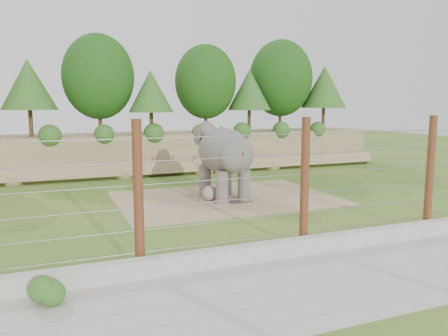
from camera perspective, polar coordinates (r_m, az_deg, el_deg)
name	(u,v)px	position (r m, az deg, el deg)	size (l,w,h in m)	color
ground	(243,214)	(17.64, 2.44, -6.02)	(90.00, 90.00, 0.00)	#356925
back_embankment	(172,111)	(29.26, -6.81, 7.45)	(30.00, 5.52, 8.77)	olive
dirt_patch	(226,198)	(20.51, 0.25, -3.95)	(10.00, 7.00, 0.02)	#9C8063
drain_grate	(240,202)	(19.69, 2.12, -4.40)	(1.00, 0.60, 0.03)	#262628
elephant	(224,162)	(20.20, 0.01, 0.80)	(1.83, 4.27, 3.45)	#59534F
stone_ball	(210,193)	(19.86, -1.86, -3.29)	(0.71, 0.71, 0.71)	gray
retaining_wall	(312,245)	(13.35, 11.45, -9.79)	(26.00, 0.35, 0.50)	#AFADA3
walkway	(356,277)	(11.92, 16.84, -13.48)	(26.00, 4.00, 0.01)	#AFADA3
barrier_fence	(305,184)	(13.34, 10.49, -2.02)	(20.26, 0.26, 4.00)	#522015
walkway_shrub	(50,292)	(10.57, -21.75, -14.83)	(0.60, 0.60, 0.60)	#275B22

